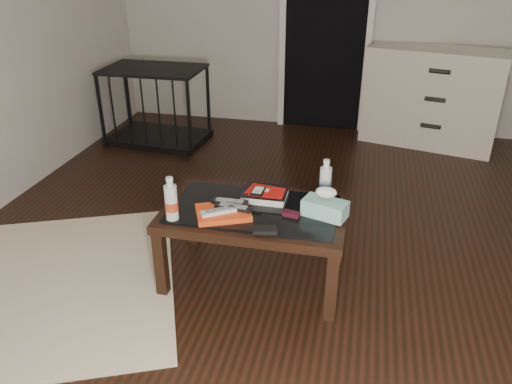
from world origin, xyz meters
TOP-DOWN VIEW (x-y plane):
  - ground at (0.00, 0.00)m, footprint 5.00×5.00m
  - doorway at (-0.40, 2.47)m, footprint 0.90×0.08m
  - coffee_table at (-0.49, -0.27)m, footprint 1.00×0.60m
  - dresser at (0.65, 2.23)m, footprint 1.28×0.77m
  - pet_crate at (-1.90, 1.70)m, footprint 0.95×0.67m
  - magazines at (-0.63, -0.39)m, footprint 0.34×0.31m
  - remote_silver at (-0.64, -0.42)m, footprint 0.19×0.15m
  - remote_black_front at (-0.58, -0.36)m, footprint 0.20×0.07m
  - remote_black_back at (-0.62, -0.31)m, footprint 0.20×0.05m
  - textbook at (-0.46, -0.15)m, footprint 0.25×0.20m
  - dvd_mailers at (-0.46, -0.15)m, footprint 0.21×0.16m
  - ipod at (-0.49, -0.18)m, footprint 0.07×0.11m
  - flip_phone at (-0.28, -0.31)m, footprint 0.10×0.06m
  - wallet at (-0.38, -0.50)m, footprint 0.13×0.10m
  - water_bottle_left at (-0.88, -0.48)m, footprint 0.07×0.07m
  - water_bottle_right at (-0.13, -0.08)m, footprint 0.08×0.08m
  - tissue_box at (-0.11, -0.28)m, footprint 0.26×0.18m

SIDE VIEW (x-z plane):
  - ground at x=0.00m, z-range 0.00..0.00m
  - pet_crate at x=-1.90m, z-range -0.12..0.59m
  - coffee_table at x=-0.49m, z-range 0.17..0.63m
  - dresser at x=0.65m, z-range 0.00..0.90m
  - wallet at x=-0.38m, z-range 0.46..0.48m
  - flip_phone at x=-0.28m, z-range 0.46..0.48m
  - magazines at x=-0.63m, z-range 0.46..0.49m
  - textbook at x=-0.46m, z-range 0.46..0.51m
  - remote_silver at x=-0.64m, z-range 0.49..0.51m
  - remote_black_front at x=-0.58m, z-range 0.49..0.51m
  - remote_black_back at x=-0.62m, z-range 0.49..0.51m
  - tissue_box at x=-0.11m, z-range 0.46..0.55m
  - dvd_mailers at x=-0.46m, z-range 0.51..0.51m
  - ipod at x=-0.49m, z-range 0.51..0.53m
  - water_bottle_left at x=-0.88m, z-range 0.46..0.70m
  - water_bottle_right at x=-0.13m, z-range 0.46..0.70m
  - doorway at x=-0.40m, z-range -0.01..2.06m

